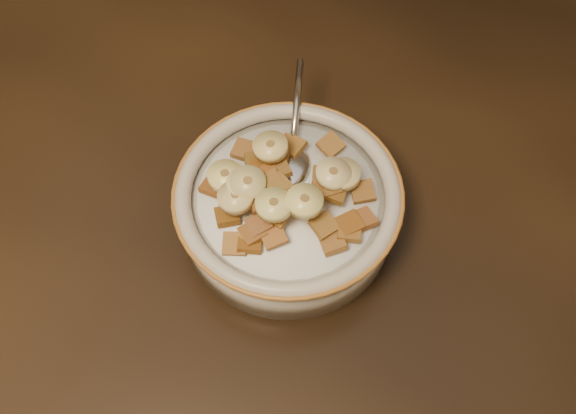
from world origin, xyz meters
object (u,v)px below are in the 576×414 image
(chair, at_px, (358,0))
(cereal_bowl, at_px, (288,211))
(spoon, at_px, (291,166))
(table, at_px, (23,179))

(chair, distance_m, cereal_bowl, 0.76)
(cereal_bowl, bearing_deg, spoon, 103.61)
(chair, bearing_deg, table, -101.35)
(table, height_order, chair, chair)
(chair, distance_m, spoon, 0.74)
(table, height_order, spoon, spoon)
(spoon, bearing_deg, table, -1.81)
(table, relative_size, chair, 1.60)
(table, xyz_separation_m, spoon, (0.27, 0.06, 0.07))
(spoon, bearing_deg, cereal_bowl, 90.00)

